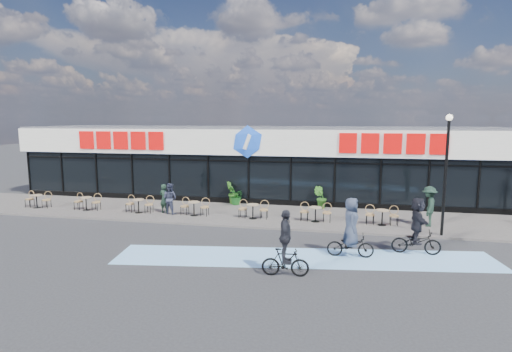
# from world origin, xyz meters

# --- Properties ---
(ground) EXTENTS (120.00, 120.00, 0.00)m
(ground) POSITION_xyz_m (0.00, 0.00, 0.00)
(ground) COLOR #28282B
(ground) RESTS_ON ground
(sidewalk) EXTENTS (44.00, 5.00, 0.10)m
(sidewalk) POSITION_xyz_m (0.00, 4.50, 0.05)
(sidewalk) COLOR #5E5853
(sidewalk) RESTS_ON ground
(bike_lane) EXTENTS (14.17, 4.13, 0.01)m
(bike_lane) POSITION_xyz_m (4.00, -1.50, 0.01)
(bike_lane) COLOR #7DB8EC
(bike_lane) RESTS_ON ground
(building) EXTENTS (30.60, 6.57, 4.75)m
(building) POSITION_xyz_m (-0.00, 9.93, 2.34)
(building) COLOR black
(building) RESTS_ON ground
(lamp_post) EXTENTS (0.28, 0.28, 5.21)m
(lamp_post) POSITION_xyz_m (9.65, 2.30, 3.19)
(lamp_post) COLOR black
(lamp_post) RESTS_ON sidewalk
(bistro_set_0) EXTENTS (1.54, 0.62, 0.90)m
(bistro_set_0) POSITION_xyz_m (-11.58, 3.59, 0.56)
(bistro_set_0) COLOR tan
(bistro_set_0) RESTS_ON sidewalk
(bistro_set_1) EXTENTS (1.54, 0.62, 0.90)m
(bistro_set_1) POSITION_xyz_m (-8.44, 3.59, 0.56)
(bistro_set_1) COLOR tan
(bistro_set_1) RESTS_ON sidewalk
(bistro_set_2) EXTENTS (1.54, 0.62, 0.90)m
(bistro_set_2) POSITION_xyz_m (-5.29, 3.59, 0.56)
(bistro_set_2) COLOR tan
(bistro_set_2) RESTS_ON sidewalk
(bistro_set_3) EXTENTS (1.54, 0.62, 0.90)m
(bistro_set_3) POSITION_xyz_m (-2.15, 3.59, 0.56)
(bistro_set_3) COLOR tan
(bistro_set_3) RESTS_ON sidewalk
(bistro_set_4) EXTENTS (1.54, 0.62, 0.90)m
(bistro_set_4) POSITION_xyz_m (0.99, 3.59, 0.56)
(bistro_set_4) COLOR tan
(bistro_set_4) RESTS_ON sidewalk
(bistro_set_5) EXTENTS (1.54, 0.62, 0.90)m
(bistro_set_5) POSITION_xyz_m (4.14, 3.59, 0.56)
(bistro_set_5) COLOR tan
(bistro_set_5) RESTS_ON sidewalk
(bistro_set_6) EXTENTS (1.54, 0.62, 0.90)m
(bistro_set_6) POSITION_xyz_m (7.28, 3.59, 0.56)
(bistro_set_6) COLOR tan
(bistro_set_6) RESTS_ON sidewalk
(potted_plant_left) EXTENTS (1.17, 1.23, 1.06)m
(potted_plant_left) POSITION_xyz_m (-0.64, 6.54, 0.63)
(potted_plant_left) COLOR #164F19
(potted_plant_left) RESTS_ON sidewalk
(potted_plant_mid) EXTENTS (0.94, 0.96, 1.36)m
(potted_plant_mid) POSITION_xyz_m (-0.93, 6.69, 0.78)
(potted_plant_mid) COLOR #2E641C
(potted_plant_mid) RESTS_ON sidewalk
(potted_plant_right) EXTENTS (0.70, 0.57, 1.25)m
(potted_plant_right) POSITION_xyz_m (4.24, 6.55, 0.73)
(potted_plant_right) COLOR #275919
(potted_plant_right) RESTS_ON sidewalk
(patron_left) EXTENTS (0.65, 0.51, 1.58)m
(patron_left) POSITION_xyz_m (-3.92, 3.76, 0.89)
(patron_left) COLOR #192E22
(patron_left) RESTS_ON sidewalk
(patron_right) EXTENTS (0.92, 0.79, 1.65)m
(patron_right) POSITION_xyz_m (-3.55, 3.67, 0.92)
(patron_right) COLOR #2E3348
(patron_right) RESTS_ON sidewalk
(pedestrian_a) EXTENTS (0.96, 1.35, 1.90)m
(pedestrian_a) POSITION_xyz_m (9.39, 3.79, 1.05)
(pedestrian_a) COLOR black
(pedestrian_a) RESTS_ON sidewalk
(cyclist_a) EXTENTS (1.72, 0.89, 2.25)m
(cyclist_a) POSITION_xyz_m (5.67, -1.04, 0.90)
(cyclist_a) COLOR black
(cyclist_a) RESTS_ON ground
(cyclist_b) EXTENTS (1.82, 1.64, 2.20)m
(cyclist_b) POSITION_xyz_m (8.14, -0.20, 0.97)
(cyclist_b) COLOR black
(cyclist_b) RESTS_ON ground
(cyclist_c) EXTENTS (1.59, 1.07, 2.22)m
(cyclist_c) POSITION_xyz_m (3.53, -3.36, 0.95)
(cyclist_c) COLOR black
(cyclist_c) RESTS_ON ground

